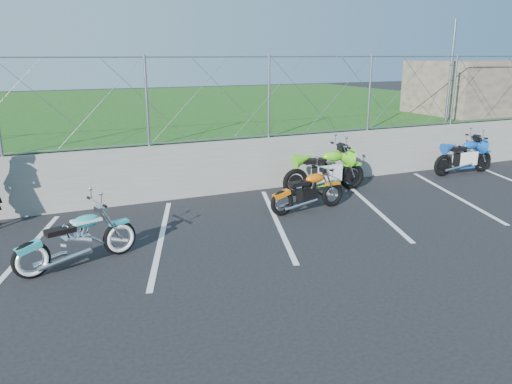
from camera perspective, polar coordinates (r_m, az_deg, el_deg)
name	(u,v)px	position (r m, az deg, el deg)	size (l,w,h in m)	color
ground	(300,237)	(9.43, 5.07, -5.09)	(90.00, 90.00, 0.00)	black
retaining_wall	(232,166)	(12.30, -2.78, 2.98)	(30.00, 0.22, 1.30)	slate
grass_field	(146,120)	(21.80, -12.50, 8.09)	(30.00, 20.00, 1.30)	#1B4813
stone_building	(485,87)	(19.89, 24.74, 10.89)	(5.00, 3.00, 1.80)	brown
chain_link_fence	(231,98)	(12.05, -2.88, 10.66)	(28.00, 0.03, 2.00)	gray
sign_pole	(451,72)	(16.37, 21.35, 12.67)	(0.08, 0.08, 3.00)	gray
parking_lines	(327,213)	(10.83, 8.07, -2.44)	(18.29, 4.31, 0.01)	silver
cruiser_turquoise	(79,241)	(8.52, -19.60, -5.34)	(1.97, 0.77, 1.01)	black
naked_orange	(309,193)	(10.87, 6.07, -0.11)	(1.88, 0.64, 0.94)	black
sportbike_green	(326,172)	(12.38, 7.97, 2.24)	(2.26, 0.81, 1.17)	black
sportbike_blue	(464,158)	(15.40, 22.72, 3.61)	(2.07, 0.74, 1.07)	black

